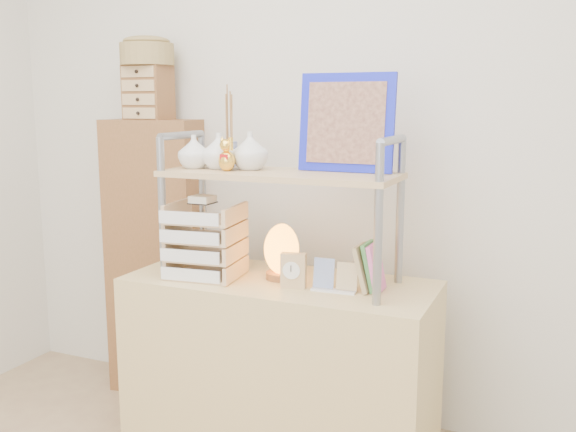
% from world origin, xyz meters
% --- Properties ---
extents(desk, '(1.20, 0.50, 0.75)m').
position_xyz_m(desk, '(0.00, 1.20, 0.38)').
color(desk, tan).
rests_on(desk, ground).
extents(cabinet, '(0.48, 0.29, 1.35)m').
position_xyz_m(cabinet, '(-0.83, 1.57, 0.68)').
color(cabinet, brown).
rests_on(cabinet, ground).
extents(hutch, '(0.90, 0.34, 0.79)m').
position_xyz_m(hutch, '(-0.05, 1.22, 1.19)').
color(hutch, gray).
rests_on(hutch, desk).
extents(letter_tray, '(0.29, 0.28, 0.32)m').
position_xyz_m(letter_tray, '(-0.29, 1.13, 0.88)').
color(letter_tray, tan).
rests_on(letter_tray, desk).
extents(salt_lamp, '(0.14, 0.13, 0.22)m').
position_xyz_m(salt_lamp, '(-0.00, 1.22, 0.86)').
color(salt_lamp, brown).
rests_on(salt_lamp, desk).
extents(desk_clock, '(0.10, 0.06, 0.13)m').
position_xyz_m(desk_clock, '(0.09, 1.12, 0.82)').
color(desk_clock, tan).
rests_on(desk_clock, desk).
extents(postcard_stand, '(0.17, 0.06, 0.12)m').
position_xyz_m(postcard_stand, '(0.25, 1.14, 0.78)').
color(postcard_stand, white).
rests_on(postcard_stand, desk).
extents(drawer_chest, '(0.20, 0.16, 0.25)m').
position_xyz_m(drawer_chest, '(-0.83, 1.55, 1.48)').
color(drawer_chest, brown).
rests_on(drawer_chest, cabinet).
extents(woven_basket, '(0.25, 0.25, 0.10)m').
position_xyz_m(woven_basket, '(-0.83, 1.55, 1.65)').
color(woven_basket, olive).
rests_on(woven_basket, drawer_chest).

